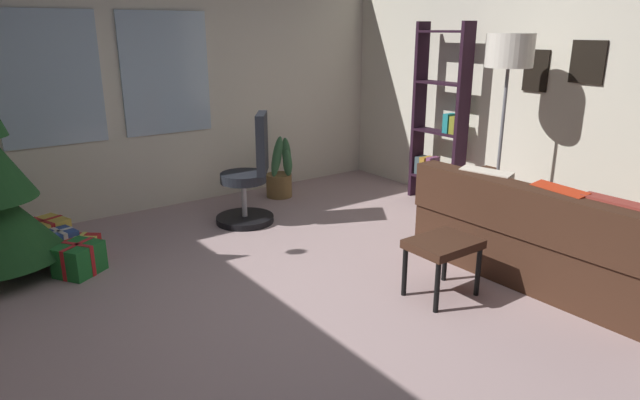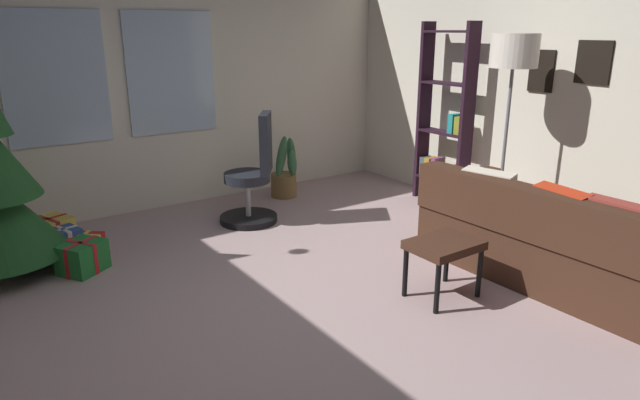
# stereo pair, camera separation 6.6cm
# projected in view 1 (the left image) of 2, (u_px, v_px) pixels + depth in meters

# --- Properties ---
(ground_plane) EXTENTS (5.41, 5.75, 0.10)m
(ground_plane) POSITION_uv_depth(u_px,v_px,m) (324.00, 321.00, 3.65)
(ground_plane) COLOR #B39695
(wall_back_with_windows) EXTENTS (5.41, 0.12, 2.51)m
(wall_back_with_windows) POSITION_uv_depth(u_px,v_px,m) (150.00, 86.00, 5.51)
(wall_back_with_windows) COLOR silver
(wall_back_with_windows) RESTS_ON ground_plane
(wall_right_with_frames) EXTENTS (0.12, 5.75, 2.51)m
(wall_right_with_frames) POSITION_uv_depth(u_px,v_px,m) (578.00, 95.00, 4.81)
(wall_right_with_frames) COLOR silver
(wall_right_with_frames) RESTS_ON ground_plane
(couch) EXTENTS (1.57, 2.03, 0.78)m
(couch) POSITION_uv_depth(u_px,v_px,m) (575.00, 243.00, 4.11)
(couch) COLOR #3E2418
(couch) RESTS_ON ground_plane
(footstool) EXTENTS (0.48, 0.36, 0.42)m
(footstool) POSITION_uv_depth(u_px,v_px,m) (443.00, 248.00, 3.80)
(footstool) COLOR #3E2418
(footstool) RESTS_ON ground_plane
(gift_box_red) EXTENTS (0.34, 0.33, 0.19)m
(gift_box_red) POSITION_uv_depth(u_px,v_px,m) (81.00, 247.00, 4.53)
(gift_box_red) COLOR red
(gift_box_red) RESTS_ON ground_plane
(gift_box_green) EXTENTS (0.41, 0.40, 0.25)m
(gift_box_green) POSITION_uv_depth(u_px,v_px,m) (79.00, 259.00, 4.22)
(gift_box_green) COLOR #1E722D
(gift_box_green) RESTS_ON ground_plane
(gift_box_gold) EXTENTS (0.42, 0.40, 0.26)m
(gift_box_gold) POSITION_uv_depth(u_px,v_px,m) (45.00, 235.00, 4.70)
(gift_box_gold) COLOR gold
(gift_box_gold) RESTS_ON ground_plane
(gift_box_blue) EXTENTS (0.28, 0.28, 0.23)m
(gift_box_blue) POSITION_uv_depth(u_px,v_px,m) (60.00, 244.00, 4.54)
(gift_box_blue) COLOR #2D4C99
(gift_box_blue) RESTS_ON ground_plane
(office_chair) EXTENTS (0.58, 0.58, 1.07)m
(office_chair) POSITION_uv_depth(u_px,v_px,m) (250.00, 181.00, 5.26)
(office_chair) COLOR black
(office_chair) RESTS_ON ground_plane
(bookshelf) EXTENTS (0.18, 0.64, 1.88)m
(bookshelf) POSITION_uv_depth(u_px,v_px,m) (439.00, 127.00, 5.81)
(bookshelf) COLOR black
(bookshelf) RESTS_ON ground_plane
(floor_lamp) EXTENTS (0.40, 0.40, 1.77)m
(floor_lamp) POSITION_uv_depth(u_px,v_px,m) (509.00, 63.00, 4.67)
(floor_lamp) COLOR slate
(floor_lamp) RESTS_ON ground_plane
(potted_plant) EXTENTS (0.41, 0.37, 0.72)m
(potted_plant) POSITION_uv_depth(u_px,v_px,m) (280.00, 176.00, 6.13)
(potted_plant) COLOR brown
(potted_plant) RESTS_ON ground_plane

